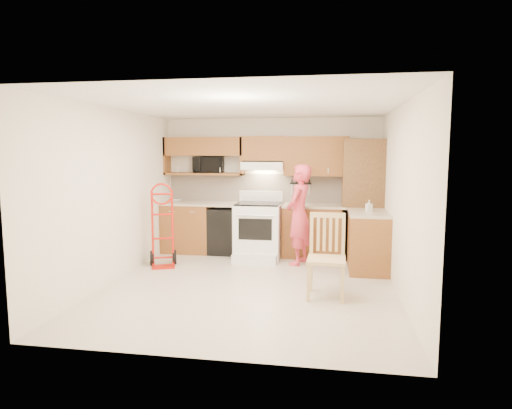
% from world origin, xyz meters
% --- Properties ---
extents(floor, '(4.00, 4.50, 0.02)m').
position_xyz_m(floor, '(0.00, 0.00, -0.01)').
color(floor, beige).
rests_on(floor, ground).
extents(ceiling, '(4.00, 4.50, 0.02)m').
position_xyz_m(ceiling, '(0.00, 0.00, 2.51)').
color(ceiling, white).
rests_on(ceiling, ground).
extents(wall_back, '(4.00, 0.02, 2.50)m').
position_xyz_m(wall_back, '(0.00, 2.26, 1.25)').
color(wall_back, '#ECE2C4').
rests_on(wall_back, ground).
extents(wall_front, '(4.00, 0.02, 2.50)m').
position_xyz_m(wall_front, '(0.00, -2.26, 1.25)').
color(wall_front, '#ECE2C4').
rests_on(wall_front, ground).
extents(wall_left, '(0.02, 4.50, 2.50)m').
position_xyz_m(wall_left, '(-2.01, 0.00, 1.25)').
color(wall_left, '#ECE2C4').
rests_on(wall_left, ground).
extents(wall_right, '(0.02, 4.50, 2.50)m').
position_xyz_m(wall_right, '(2.01, 0.00, 1.25)').
color(wall_right, '#ECE2C4').
rests_on(wall_right, ground).
extents(backsplash, '(3.92, 0.03, 0.55)m').
position_xyz_m(backsplash, '(0.00, 2.23, 1.20)').
color(backsplash, beige).
rests_on(backsplash, wall_back).
extents(lower_cab_left, '(0.90, 0.60, 0.90)m').
position_xyz_m(lower_cab_left, '(-1.55, 1.95, 0.45)').
color(lower_cab_left, brown).
rests_on(lower_cab_left, ground).
extents(dishwasher, '(0.60, 0.60, 0.85)m').
position_xyz_m(dishwasher, '(-0.80, 1.95, 0.42)').
color(dishwasher, black).
rests_on(dishwasher, ground).
extents(lower_cab_right, '(1.14, 0.60, 0.90)m').
position_xyz_m(lower_cab_right, '(0.83, 1.95, 0.45)').
color(lower_cab_right, brown).
rests_on(lower_cab_right, ground).
extents(countertop_left, '(1.50, 0.63, 0.04)m').
position_xyz_m(countertop_left, '(-1.25, 1.95, 0.92)').
color(countertop_left, '#BBAE96').
rests_on(countertop_left, lower_cab_left).
extents(countertop_right, '(1.14, 0.63, 0.04)m').
position_xyz_m(countertop_right, '(0.83, 1.95, 0.92)').
color(countertop_right, '#BBAE96').
rests_on(countertop_right, lower_cab_right).
extents(cab_return_right, '(0.60, 1.00, 0.90)m').
position_xyz_m(cab_return_right, '(1.70, 1.15, 0.45)').
color(cab_return_right, brown).
rests_on(cab_return_right, ground).
extents(countertop_return, '(0.63, 1.00, 0.04)m').
position_xyz_m(countertop_return, '(1.70, 1.15, 0.92)').
color(countertop_return, '#BBAE96').
rests_on(countertop_return, cab_return_right).
extents(pantry_tall, '(0.70, 0.60, 2.10)m').
position_xyz_m(pantry_tall, '(1.65, 1.95, 1.05)').
color(pantry_tall, brown).
rests_on(pantry_tall, ground).
extents(upper_cab_left, '(1.50, 0.33, 0.34)m').
position_xyz_m(upper_cab_left, '(-1.25, 2.08, 1.98)').
color(upper_cab_left, brown).
rests_on(upper_cab_left, wall_back).
extents(upper_shelf_mw, '(1.50, 0.33, 0.04)m').
position_xyz_m(upper_shelf_mw, '(-1.25, 2.08, 1.47)').
color(upper_shelf_mw, brown).
rests_on(upper_shelf_mw, wall_back).
extents(upper_cab_center, '(0.76, 0.33, 0.44)m').
position_xyz_m(upper_cab_center, '(-0.12, 2.08, 1.94)').
color(upper_cab_center, brown).
rests_on(upper_cab_center, wall_back).
extents(upper_cab_right, '(1.14, 0.33, 0.70)m').
position_xyz_m(upper_cab_right, '(0.83, 2.08, 1.80)').
color(upper_cab_right, brown).
rests_on(upper_cab_right, wall_back).
extents(range_hood, '(0.76, 0.46, 0.14)m').
position_xyz_m(range_hood, '(-0.12, 2.02, 1.63)').
color(range_hood, white).
rests_on(range_hood, wall_back).
extents(knife_strip, '(0.40, 0.05, 0.29)m').
position_xyz_m(knife_strip, '(0.55, 2.21, 1.24)').
color(knife_strip, black).
rests_on(knife_strip, backsplash).
extents(microwave, '(0.59, 0.43, 0.31)m').
position_xyz_m(microwave, '(-1.16, 2.08, 1.64)').
color(microwave, black).
rests_on(microwave, upper_shelf_mw).
extents(range, '(0.80, 1.05, 1.17)m').
position_xyz_m(range, '(-0.15, 1.60, 0.59)').
color(range, white).
rests_on(range, ground).
extents(person, '(0.55, 0.70, 1.68)m').
position_xyz_m(person, '(0.59, 1.35, 0.84)').
color(person, '#DD3C4D').
rests_on(person, ground).
extents(hand_truck, '(0.61, 0.59, 1.24)m').
position_xyz_m(hand_truck, '(-1.61, 0.83, 0.62)').
color(hand_truck, red).
rests_on(hand_truck, ground).
extents(dining_chair, '(0.50, 0.54, 1.08)m').
position_xyz_m(dining_chair, '(1.06, -0.31, 0.54)').
color(dining_chair, tan).
rests_on(dining_chair, ground).
extents(soap_bottle, '(0.11, 0.11, 0.19)m').
position_xyz_m(soap_bottle, '(1.70, 1.17, 1.03)').
color(soap_bottle, white).
rests_on(soap_bottle, countertop_return).
extents(bowl, '(0.22, 0.22, 0.05)m').
position_xyz_m(bowl, '(-1.78, 1.95, 0.96)').
color(bowl, white).
rests_on(bowl, countertop_left).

